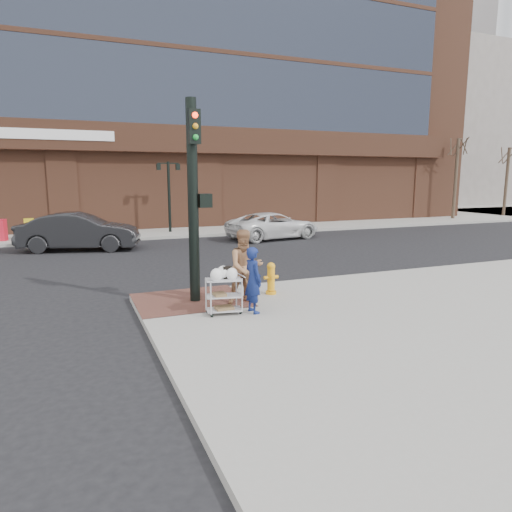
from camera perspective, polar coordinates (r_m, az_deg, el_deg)
name	(u,v)px	position (r m, az deg, el deg)	size (l,w,h in m)	color
ground	(224,313)	(11.30, -4.06, -7.06)	(220.00, 220.00, 0.00)	black
sidewalk_far	(243,210)	(45.26, -1.67, 5.77)	(65.00, 36.00, 0.15)	#999791
brick_curb_ramp	(191,300)	(11.93, -8.18, -5.45)	(2.80, 2.40, 0.01)	#522926
bank_building	(164,48)	(43.50, -11.45, 24.12)	(42.00, 26.00, 28.00)	brown
filler_block	(424,133)	(65.13, 20.28, 14.28)	(14.00, 20.00, 18.00)	slate
bare_tree_a	(459,137)	(38.39, 24.01, 13.47)	(1.80, 1.80, 7.20)	#382B21
bare_tree_b	(510,146)	(43.15, 29.14, 11.96)	(1.80, 1.80, 6.70)	#382B21
lamp_post	(169,189)	(26.83, -10.83, 8.25)	(1.32, 0.22, 4.00)	black
traffic_signal_pole	(194,196)	(11.43, -7.74, 7.50)	(0.61, 0.51, 5.00)	black
woman_blue	(253,280)	(10.58, -0.35, -3.01)	(0.57, 0.37, 1.55)	navy
pedestrian_tan	(245,267)	(11.31, -1.34, -1.37)	(0.90, 0.71, 1.86)	#9D6E4A
sedan_dark	(79,232)	(22.07, -21.22, 2.85)	(1.81, 5.18, 1.71)	black
minivan_white	(273,226)	(24.52, 2.18, 3.81)	(2.36, 5.11, 1.42)	silver
utility_cart	(224,293)	(10.56, -4.03, -4.58)	(0.87, 0.60, 1.11)	#AFAFB4
fire_hydrant	(271,278)	(12.33, 1.89, -2.75)	(0.41, 0.29, 0.87)	orange
newsbox_red	(1,230)	(25.97, -29.26, 2.85)	(0.45, 0.41, 1.08)	red
newsbox_yellow	(29,229)	(25.80, -26.47, 3.03)	(0.45, 0.41, 1.07)	gold
newsbox_blue	(56,230)	(25.61, -23.72, 3.01)	(0.38, 0.35, 0.91)	#193DA4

